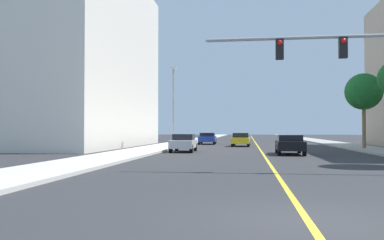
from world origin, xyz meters
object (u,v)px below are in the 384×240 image
(car_black, at_px, (290,144))
(car_blue, at_px, (208,138))
(palm_far, at_px, (364,92))
(street_lamp, at_px, (173,102))
(car_yellow, at_px, (241,139))
(car_silver, at_px, (184,142))

(car_black, bearing_deg, car_blue, 113.21)
(palm_far, distance_m, car_blue, 19.18)
(street_lamp, height_order, car_yellow, street_lamp)
(car_blue, bearing_deg, car_silver, 87.44)
(car_silver, bearing_deg, car_black, 161.70)
(car_black, bearing_deg, palm_far, 48.08)
(palm_far, xyz_separation_m, car_blue, (-14.56, 11.76, -4.21))
(palm_far, distance_m, car_silver, 16.18)
(car_black, relative_size, car_silver, 1.07)
(car_black, relative_size, car_yellow, 1.04)
(palm_far, distance_m, car_black, 10.97)
(palm_far, height_order, car_black, palm_far)
(car_silver, bearing_deg, car_yellow, -112.60)
(palm_far, xyz_separation_m, car_yellow, (-10.53, 6.11, -4.22))
(car_silver, bearing_deg, palm_far, -162.92)
(palm_far, relative_size, car_blue, 1.39)
(car_blue, relative_size, car_silver, 1.09)
(car_silver, relative_size, car_yellow, 0.98)
(car_black, height_order, car_yellow, car_yellow)
(street_lamp, xyz_separation_m, car_yellow, (6.24, 4.94, -3.57))
(street_lamp, bearing_deg, car_yellow, 38.35)
(street_lamp, relative_size, car_yellow, 1.73)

